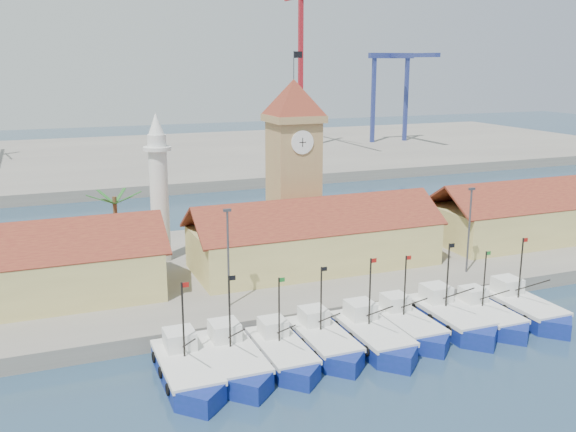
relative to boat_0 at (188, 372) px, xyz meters
name	(u,v)px	position (x,y,z in m)	size (l,w,h in m)	color
ground	(414,353)	(18.17, -2.02, -0.82)	(400.00, 400.00, 0.00)	#1B384A
quay	(300,261)	(18.17, 21.98, -0.07)	(140.00, 32.00, 1.50)	gray
terminal	(159,157)	(18.17, 107.98, 0.18)	(240.00, 80.00, 2.00)	gray
boat_0	(188,372)	(0.00, 0.00, 0.00)	(3.82, 10.46, 7.92)	navy
boat_1	(234,362)	(3.67, 0.36, -0.01)	(3.79, 10.38, 7.85)	navy
boat_2	(283,355)	(7.65, 0.29, -0.07)	(3.47, 9.51, 7.19)	navy
boat_3	(325,343)	(11.58, 0.95, -0.05)	(3.57, 9.77, 7.39)	navy
boat_4	(374,338)	(15.74, 0.29, -0.01)	(3.78, 10.35, 7.83)	navy
boat_5	(409,327)	(19.68, 1.25, -0.06)	(3.53, 9.67, 7.32)	navy
boat_6	(452,319)	(24.08, 1.20, 0.01)	(3.85, 10.54, 7.97)	navy
boat_7	(488,317)	(27.51, 0.54, -0.09)	(3.40, 9.30, 7.04)	navy
boat_8	(524,310)	(31.67, 0.58, -0.01)	(3.78, 10.37, 7.85)	navy
hall_center	(314,243)	(18.17, 17.98, 3.17)	(27.04, 10.13, 7.61)	#DACC78
hall_right	(546,217)	(50.17, 17.98, 3.17)	(31.20, 10.13, 7.61)	#DACC78
clock_tower	(294,162)	(18.17, 23.97, 11.14)	(5.80, 5.80, 22.70)	tan
minaret	(159,188)	(3.17, 25.98, 8.91)	(3.00, 3.00, 16.30)	silver
palm_tree	(116,227)	(-1.83, 23.98, 5.43)	(5.60, 5.03, 8.39)	brown
lamp_posts	(353,239)	(18.67, 9.98, 5.66)	(80.70, 0.25, 9.03)	#3F3F44
crane_red_right	(304,46)	(52.25, 101.20, 25.76)	(1.00, 35.56, 43.87)	maroon
gantry	(397,73)	(80.17, 104.63, 19.22)	(13.00, 22.00, 23.20)	navy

